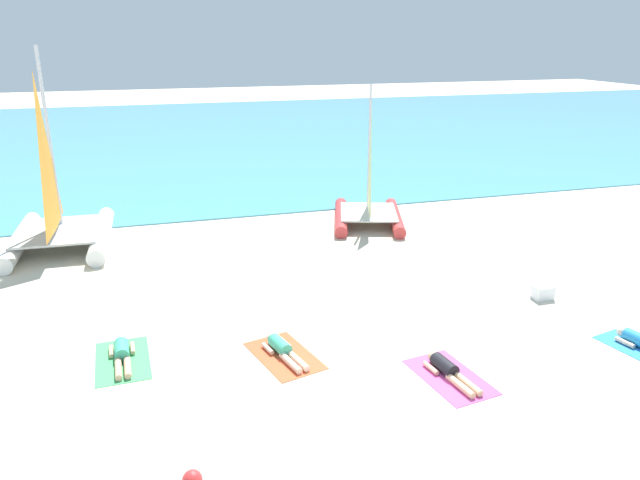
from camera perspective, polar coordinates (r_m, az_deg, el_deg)
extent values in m
plane|color=beige|center=(21.10, -3.48, 0.76)|extent=(120.00, 120.00, 0.00)
cube|color=#4C9EB7|center=(42.43, -10.37, 9.78)|extent=(120.00, 40.00, 0.05)
cylinder|color=#CC3838|center=(22.08, 2.00, 2.20)|extent=(1.58, 3.72, 0.43)
cylinder|color=#CC3838|center=(22.18, 7.11, 2.14)|extent=(1.58, 3.72, 0.43)
cube|color=silver|center=(21.87, 4.60, 2.65)|extent=(2.63, 2.91, 0.05)
cylinder|color=silver|center=(21.88, 4.68, 8.63)|extent=(0.09, 0.09, 4.49)
pyramid|color=#EAEA99|center=(21.04, 4.79, 7.83)|extent=(0.66, 1.90, 3.77)
cylinder|color=white|center=(21.61, -26.56, -0.07)|extent=(0.68, 4.80, 0.55)
cylinder|color=white|center=(21.21, -19.95, 0.49)|extent=(0.68, 4.80, 0.55)
cube|color=silver|center=(21.07, -23.47, 0.81)|extent=(2.59, 3.13, 0.07)
cylinder|color=silver|center=(21.11, -24.23, 8.65)|extent=(0.11, 0.11, 5.70)
pyramid|color=orange|center=(20.04, -24.62, 7.63)|extent=(0.14, 2.51, 4.79)
cube|color=#4CB266|center=(13.69, -18.16, -10.76)|extent=(1.18, 1.94, 0.01)
cylinder|color=#3FB28C|center=(13.80, -18.25, -9.80)|extent=(0.33, 0.63, 0.30)
sphere|color=#D8AD84|center=(14.16, -18.29, -9.03)|extent=(0.22, 0.22, 0.22)
cylinder|color=#D8AD84|center=(13.27, -18.54, -11.45)|extent=(0.17, 0.79, 0.14)
cylinder|color=#D8AD84|center=(13.26, -17.75, -11.37)|extent=(0.17, 0.79, 0.14)
cylinder|color=#D8AD84|center=(13.98, -19.14, -9.92)|extent=(0.12, 0.45, 0.10)
cylinder|color=#D8AD84|center=(13.97, -17.32, -9.74)|extent=(0.12, 0.45, 0.10)
cube|color=#EA5933|center=(13.23, -3.39, -10.87)|extent=(1.54, 2.12, 0.01)
cylinder|color=#3FB28C|center=(13.31, -3.81, -9.91)|extent=(0.45, 0.68, 0.30)
sphere|color=beige|center=(13.63, -4.61, -9.19)|extent=(0.22, 0.22, 0.22)
cylinder|color=beige|center=(12.81, -2.80, -11.54)|extent=(0.33, 0.79, 0.14)
cylinder|color=beige|center=(12.88, -2.08, -11.34)|extent=(0.33, 0.79, 0.14)
cylinder|color=beige|center=(13.39, -4.96, -10.19)|extent=(0.21, 0.46, 0.10)
cylinder|color=beige|center=(13.56, -3.27, -9.75)|extent=(0.21, 0.46, 0.10)
cube|color=#D84C99|center=(12.75, 12.18, -12.54)|extent=(1.37, 2.04, 0.01)
cylinder|color=black|center=(12.81, 11.68, -11.54)|extent=(0.39, 0.66, 0.30)
sphere|color=#D8AD84|center=(13.09, 10.62, -10.75)|extent=(0.22, 0.22, 0.22)
cylinder|color=#D8AD84|center=(12.37, 13.13, -13.28)|extent=(0.25, 0.79, 0.14)
cylinder|color=#D8AD84|center=(12.47, 13.80, -13.06)|extent=(0.25, 0.79, 0.14)
cylinder|color=#D8AD84|center=(12.85, 10.43, -11.82)|extent=(0.17, 0.46, 0.10)
cylinder|color=#D8AD84|center=(13.08, 12.05, -11.34)|extent=(0.17, 0.46, 0.10)
cylinder|color=#268CCC|center=(15.25, 27.88, -8.31)|extent=(0.42, 0.67, 0.30)
sphere|color=beige|center=(15.44, 26.64, -7.77)|extent=(0.22, 0.22, 0.22)
cylinder|color=beige|center=(15.19, 26.87, -8.63)|extent=(0.19, 0.46, 0.10)
cylinder|color=beige|center=(15.53, 27.82, -8.18)|extent=(0.19, 0.46, 0.10)
sphere|color=red|center=(10.04, -11.98, -21.31)|extent=(0.31, 0.31, 0.31)
cube|color=white|center=(16.81, 20.32, -4.67)|extent=(0.50, 0.36, 0.36)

